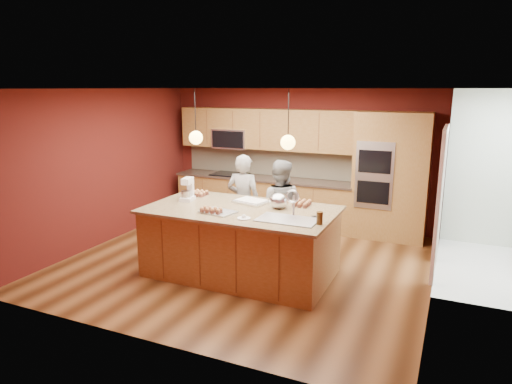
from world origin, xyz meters
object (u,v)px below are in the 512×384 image
at_px(island, 241,241).
at_px(stand_mixer, 188,191).
at_px(person_right, 279,208).
at_px(mixing_bowl, 279,201).
at_px(person_left, 244,202).

height_order(island, stand_mixer, island).
relative_size(person_right, mixing_bowl, 5.70).
bearing_deg(mixing_bowl, person_right, 110.12).
xyz_separation_m(person_right, mixing_bowl, (0.29, -0.79, 0.33)).
height_order(island, person_left, person_left).
bearing_deg(stand_mixer, person_right, 26.64).
height_order(person_left, person_right, person_left).
bearing_deg(island, mixing_bowl, 25.55).
bearing_deg(person_left, mixing_bowl, 137.43).
height_order(island, mixing_bowl, island).
bearing_deg(person_left, island, 111.13).
bearing_deg(person_right, stand_mixer, 28.13).
bearing_deg(mixing_bowl, stand_mixer, -175.19).
distance_m(island, person_right, 1.08).
distance_m(stand_mixer, mixing_bowl, 1.47).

